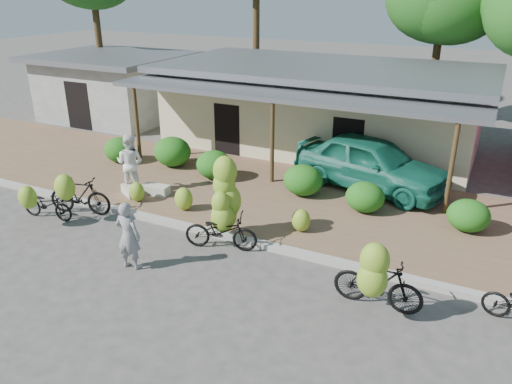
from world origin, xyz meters
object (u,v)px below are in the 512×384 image
bike_far_left (44,203)px  bystander (130,163)px  teal_van (371,163)px  bike_left (77,194)px  sack_near (156,190)px  bike_center (223,213)px  sack_far (131,190)px  bike_right (377,280)px  vendor (128,236)px

bike_far_left → bystander: size_ratio=0.93×
bystander → teal_van: (6.84, 3.63, -0.08)m
bike_far_left → bike_left: (0.63, 0.67, 0.15)m
bike_left → bystander: 2.06m
bike_far_left → sack_near: bearing=-40.5°
bystander → teal_van: 7.74m
bike_far_left → bike_center: 5.44m
bike_far_left → sack_far: size_ratio=2.32×
bike_far_left → bystander: bearing=-26.5°
bike_right → sack_near: size_ratio=2.22×
bike_right → vendor: bike_right is taller
bike_left → vendor: (3.29, -1.67, 0.19)m
bike_center → bike_left: bearing=79.3°
sack_near → bike_left: bearing=-120.8°
bike_far_left → teal_van: 10.05m
bystander → bike_center: bearing=147.6°
sack_near → bystander: 1.19m
sack_far → bike_far_left: bearing=-116.3°
sack_far → bystander: bearing=120.7°
bike_far_left → sack_far: bike_far_left is taller
bike_right → bike_center: bearing=74.9°
bike_left → bike_right: (8.97, -0.80, 0.09)m
bike_far_left → bystander: (0.98, 2.67, 0.54)m
teal_van → sack_far: bearing=134.5°
bystander → teal_van: size_ratio=0.37×
bike_far_left → bike_right: bearing=-97.1°
bike_center → teal_van: (2.49, 5.26, 0.09)m
bike_center → sack_near: bike_center is taller
bike_center → sack_far: 4.41m
bike_left → bike_right: bike_right is taller
teal_van → bystander: bearing=131.8°
bike_far_left → vendor: 4.06m
sack_near → bystander: bearing=-175.2°
sack_near → sack_far: sack_near is taller
teal_van → sack_near: bearing=134.7°
bike_left → sack_near: size_ratio=2.36×
bike_left → teal_van: (7.19, 5.63, 0.32)m
bike_left → bike_right: bearing=-109.5°
bike_far_left → teal_van: (7.81, 6.30, 0.46)m
bike_left → bike_center: (4.69, 0.37, 0.23)m
bike_center → bike_right: (4.28, -1.17, -0.14)m
bike_right → bike_far_left: bearing=89.4°
bike_far_left → bystander: 2.89m
bystander → bike_left: bearing=68.2°
bike_center → vendor: size_ratio=1.36×
bike_center → vendor: bike_center is taller
bike_left → bystander: bearing=-24.3°
bike_left → sack_far: bearing=-32.1°
sack_far → bike_left: bearing=-107.6°
bike_left → bystander: bystander is taller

